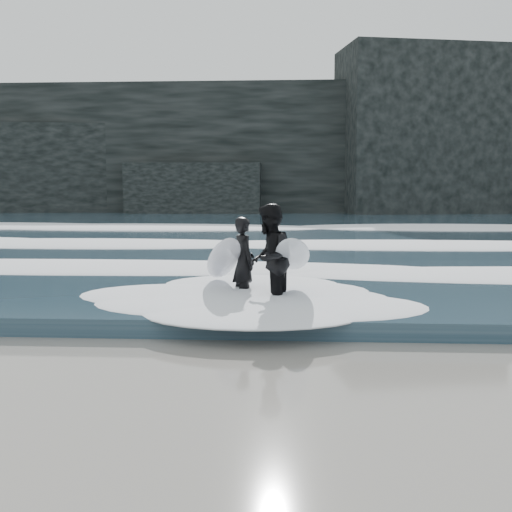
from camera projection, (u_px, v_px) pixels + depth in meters
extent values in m
plane|color=#776149|center=(338.00, 414.00, 6.44)|extent=(120.00, 120.00, 0.00)
cube|color=#283F4F|center=(303.00, 225.00, 35.20)|extent=(90.00, 52.00, 0.30)
cube|color=black|center=(301.00, 152.00, 51.55)|extent=(70.00, 9.00, 10.00)
ellipsoid|color=white|center=(313.00, 265.00, 15.33)|extent=(60.00, 3.20, 0.20)
ellipsoid|color=white|center=(308.00, 240.00, 22.27)|extent=(60.00, 4.00, 0.24)
ellipsoid|color=white|center=(304.00, 224.00, 31.20)|extent=(60.00, 4.80, 0.30)
imported|color=black|center=(244.00, 261.00, 12.27)|extent=(0.64, 0.74, 1.70)
ellipsoid|color=white|center=(223.00, 259.00, 12.34)|extent=(1.07, 2.14, 1.09)
imported|color=black|center=(269.00, 259.00, 11.46)|extent=(0.88, 1.06, 1.98)
ellipsoid|color=silver|center=(293.00, 255.00, 11.42)|extent=(0.63, 2.19, 0.89)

